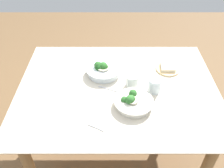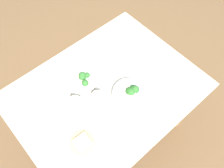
{
  "view_description": "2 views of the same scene",
  "coord_description": "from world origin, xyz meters",
  "px_view_note": "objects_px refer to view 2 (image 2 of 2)",
  "views": [
    {
      "loc": [
        -0.04,
        -1.27,
        1.89
      ],
      "look_at": [
        -0.04,
        -0.02,
        0.83
      ],
      "focal_mm": 38.99,
      "sensor_mm": 36.0,
      "label": 1
    },
    {
      "loc": [
        0.58,
        0.72,
        2.37
      ],
      "look_at": [
        -0.05,
        0.01,
        0.83
      ],
      "focal_mm": 39.41,
      "sensor_mm": 36.0,
      "label": 2
    }
  ],
  "objects_px": {
    "bread_side_plate": "(82,143)",
    "water_glass_center": "(98,98)",
    "water_glass_side": "(76,103)",
    "napkin_folded_upper": "(151,109)",
    "broccoli_bowl_near": "(81,80)",
    "fork_by_far_bowl": "(90,54)",
    "fork_by_near_bowl": "(104,71)",
    "broccoli_bowl_far": "(130,94)",
    "table_knife_left": "(107,85)"
  },
  "relations": [
    {
      "from": "fork_by_near_bowl",
      "to": "table_knife_left",
      "type": "distance_m",
      "value": 0.14
    },
    {
      "from": "bread_side_plate",
      "to": "fork_by_far_bowl",
      "type": "bearing_deg",
      "value": -132.16
    },
    {
      "from": "broccoli_bowl_near",
      "to": "napkin_folded_upper",
      "type": "bearing_deg",
      "value": 114.83
    },
    {
      "from": "bread_side_plate",
      "to": "broccoli_bowl_near",
      "type": "bearing_deg",
      "value": -127.15
    },
    {
      "from": "water_glass_side",
      "to": "table_knife_left",
      "type": "height_order",
      "value": "water_glass_side"
    },
    {
      "from": "broccoli_bowl_near",
      "to": "bread_side_plate",
      "type": "height_order",
      "value": "broccoli_bowl_near"
    },
    {
      "from": "water_glass_side",
      "to": "fork_by_near_bowl",
      "type": "xyz_separation_m",
      "value": [
        -0.35,
        -0.11,
        -0.05
      ]
    },
    {
      "from": "broccoli_bowl_near",
      "to": "napkin_folded_upper",
      "type": "relative_size",
      "value": 1.39
    },
    {
      "from": "fork_by_near_bowl",
      "to": "bread_side_plate",
      "type": "bearing_deg",
      "value": 115.23
    },
    {
      "from": "water_glass_side",
      "to": "napkin_folded_upper",
      "type": "height_order",
      "value": "water_glass_side"
    },
    {
      "from": "broccoli_bowl_near",
      "to": "fork_by_far_bowl",
      "type": "bearing_deg",
      "value": -140.55
    },
    {
      "from": "table_knife_left",
      "to": "broccoli_bowl_near",
      "type": "bearing_deg",
      "value": -26.48
    },
    {
      "from": "napkin_folded_upper",
      "to": "fork_by_near_bowl",
      "type": "bearing_deg",
      "value": -85.95
    },
    {
      "from": "table_knife_left",
      "to": "water_glass_side",
      "type": "bearing_deg",
      "value": 20.28
    },
    {
      "from": "water_glass_center",
      "to": "broccoli_bowl_near",
      "type": "bearing_deg",
      "value": -91.88
    },
    {
      "from": "water_glass_side",
      "to": "napkin_folded_upper",
      "type": "bearing_deg",
      "value": 136.46
    },
    {
      "from": "fork_by_far_bowl",
      "to": "table_knife_left",
      "type": "distance_m",
      "value": 0.34
    },
    {
      "from": "fork_by_far_bowl",
      "to": "table_knife_left",
      "type": "height_order",
      "value": "same"
    },
    {
      "from": "broccoli_bowl_far",
      "to": "fork_by_near_bowl",
      "type": "bearing_deg",
      "value": -90.72
    },
    {
      "from": "water_glass_center",
      "to": "fork_by_far_bowl",
      "type": "xyz_separation_m",
      "value": [
        -0.23,
        -0.38,
        -0.04
      ]
    },
    {
      "from": "water_glass_side",
      "to": "broccoli_bowl_far",
      "type": "bearing_deg",
      "value": 151.1
    },
    {
      "from": "broccoli_bowl_near",
      "to": "fork_by_near_bowl",
      "type": "relative_size",
      "value": 2.21
    },
    {
      "from": "water_glass_center",
      "to": "water_glass_side",
      "type": "xyz_separation_m",
      "value": [
        0.15,
        -0.06,
        0.01
      ]
    },
    {
      "from": "bread_side_plate",
      "to": "water_glass_center",
      "type": "bearing_deg",
      "value": -147.23
    },
    {
      "from": "bread_side_plate",
      "to": "table_knife_left",
      "type": "height_order",
      "value": "bread_side_plate"
    },
    {
      "from": "water_glass_side",
      "to": "fork_by_far_bowl",
      "type": "height_order",
      "value": "water_glass_side"
    },
    {
      "from": "bread_side_plate",
      "to": "fork_by_near_bowl",
      "type": "xyz_separation_m",
      "value": [
        -0.49,
        -0.35,
        -0.01
      ]
    },
    {
      "from": "bread_side_plate",
      "to": "water_glass_side",
      "type": "relative_size",
      "value": 1.76
    },
    {
      "from": "broccoli_bowl_far",
      "to": "table_knife_left",
      "type": "xyz_separation_m",
      "value": [
        0.07,
        -0.18,
        -0.04
      ]
    },
    {
      "from": "bread_side_plate",
      "to": "water_glass_side",
      "type": "distance_m",
      "value": 0.28
    },
    {
      "from": "broccoli_bowl_far",
      "to": "table_knife_left",
      "type": "distance_m",
      "value": 0.2
    },
    {
      "from": "broccoli_bowl_far",
      "to": "water_glass_center",
      "type": "bearing_deg",
      "value": -32.87
    },
    {
      "from": "broccoli_bowl_near",
      "to": "napkin_folded_upper",
      "type": "xyz_separation_m",
      "value": [
        -0.23,
        0.5,
        -0.03
      ]
    },
    {
      "from": "bread_side_plate",
      "to": "water_glass_center",
      "type": "relative_size",
      "value": 2.12
    },
    {
      "from": "broccoli_bowl_near",
      "to": "fork_by_near_bowl",
      "type": "distance_m",
      "value": 0.2
    },
    {
      "from": "fork_by_far_bowl",
      "to": "napkin_folded_upper",
      "type": "xyz_separation_m",
      "value": [
        -0.01,
        0.69,
        0.0
      ]
    },
    {
      "from": "fork_by_far_bowl",
      "to": "fork_by_near_bowl",
      "type": "distance_m",
      "value": 0.21
    },
    {
      "from": "water_glass_side",
      "to": "fork_by_near_bowl",
      "type": "relative_size",
      "value": 0.88
    },
    {
      "from": "broccoli_bowl_far",
      "to": "water_glass_center",
      "type": "distance_m",
      "value": 0.24
    },
    {
      "from": "broccoli_bowl_far",
      "to": "table_knife_left",
      "type": "bearing_deg",
      "value": -69.78
    },
    {
      "from": "broccoli_bowl_far",
      "to": "fork_by_far_bowl",
      "type": "distance_m",
      "value": 0.51
    },
    {
      "from": "table_knife_left",
      "to": "fork_by_far_bowl",
      "type": "bearing_deg",
      "value": -83.05
    },
    {
      "from": "broccoli_bowl_far",
      "to": "fork_by_far_bowl",
      "type": "xyz_separation_m",
      "value": [
        -0.02,
        -0.51,
        -0.04
      ]
    },
    {
      "from": "water_glass_center",
      "to": "fork_by_far_bowl",
      "type": "height_order",
      "value": "water_glass_center"
    },
    {
      "from": "water_glass_center",
      "to": "water_glass_side",
      "type": "height_order",
      "value": "water_glass_side"
    },
    {
      "from": "napkin_folded_upper",
      "to": "broccoli_bowl_near",
      "type": "bearing_deg",
      "value": -65.17
    },
    {
      "from": "napkin_folded_upper",
      "to": "bread_side_plate",
      "type": "bearing_deg",
      "value": -13.37
    },
    {
      "from": "water_glass_center",
      "to": "fork_by_far_bowl",
      "type": "bearing_deg",
      "value": -120.83
    },
    {
      "from": "water_glass_center",
      "to": "table_knife_left",
      "type": "xyz_separation_m",
      "value": [
        -0.14,
        -0.05,
        -0.04
      ]
    },
    {
      "from": "water_glass_side",
      "to": "table_knife_left",
      "type": "distance_m",
      "value": 0.29
    }
  ]
}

